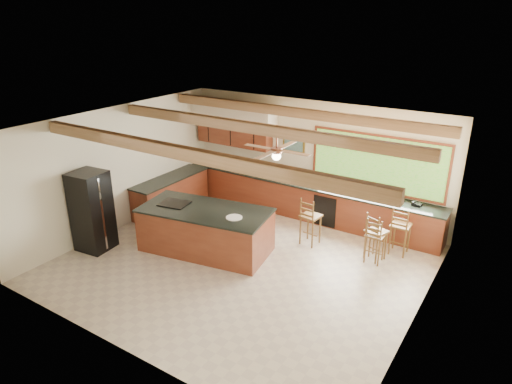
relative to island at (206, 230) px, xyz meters
The scene contains 9 objects.
ground 1.16m from the island, ahead, with size 7.20×7.20×0.00m, color #C0AF9F.
room_shell 2.01m from the island, 33.99° to the left, with size 7.27×6.54×3.02m.
counter_run 2.47m from the island, 84.84° to the left, with size 7.12×3.10×1.22m.
island is the anchor object (origin of this frame).
refrigerator 2.56m from the island, 149.61° to the right, with size 0.78×0.76×1.82m.
bar_stool_a 2.36m from the island, 38.72° to the left, with size 0.46×0.46×1.16m.
bar_stool_b 3.71m from the island, 25.58° to the left, with size 0.50×0.50×1.10m.
bar_stool_c 3.67m from the island, 23.75° to the left, with size 0.38×0.38×1.05m.
bar_stool_d 4.27m from the island, 29.81° to the left, with size 0.41×0.41×1.14m.
Camera 1 is at (4.84, -7.03, 5.03)m, focal length 32.00 mm.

